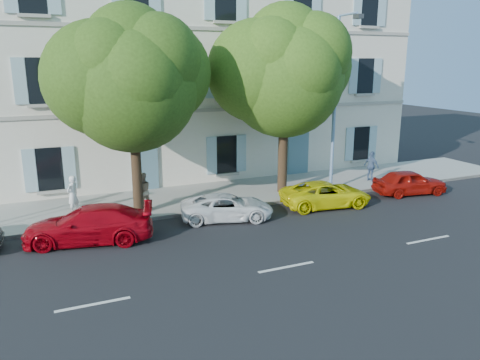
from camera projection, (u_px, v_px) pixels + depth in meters
name	position (u px, v px, depth m)	size (l,w,h in m)	color
ground	(238.00, 228.00, 18.61)	(90.00, 90.00, 0.00)	black
sidewalk	(201.00, 197.00, 22.55)	(36.00, 4.50, 0.15)	#A09E96
kerb	(217.00, 210.00, 20.62)	(36.00, 0.16, 0.16)	#9E998E
building	(166.00, 69.00, 26.20)	(28.00, 7.00, 12.00)	silver
car_red_coupe	(89.00, 224.00, 17.02)	(1.87, 4.61, 1.34)	#9F0410
car_white_coupe	(227.00, 207.00, 19.48)	(1.77, 3.85, 1.07)	white
car_yellow_supercar	(326.00, 194.00, 21.23)	(1.91, 4.14, 1.15)	yellow
car_red_hatchback	(410.00, 182.00, 23.17)	(1.46, 3.62, 1.23)	#961009
tree_left	(132.00, 86.00, 18.62)	(5.34, 5.34, 8.28)	#3A2819
tree_right	(284.00, 78.00, 21.87)	(5.58, 5.58, 8.60)	#3A2819
street_lamp	(337.00, 94.00, 22.28)	(0.30, 1.79, 8.38)	#7293BF
pedestrian_a	(73.00, 195.00, 19.69)	(0.60, 0.39, 1.65)	white
pedestrian_b	(143.00, 191.00, 20.24)	(0.80, 0.62, 1.65)	tan
pedestrian_c	(371.00, 166.00, 25.13)	(0.94, 0.39, 1.61)	#4A6388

